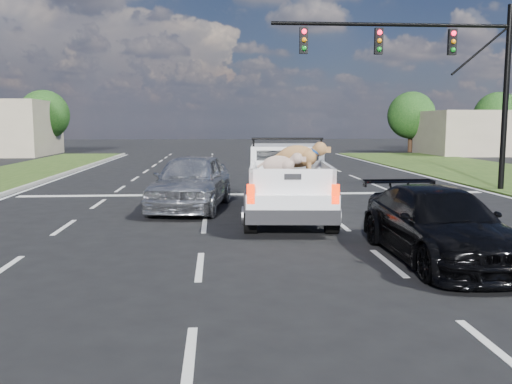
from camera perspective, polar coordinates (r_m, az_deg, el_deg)
ground at (r=10.09m, az=4.14°, el=-7.64°), size 160.00×160.00×0.00m
road_markings at (r=16.47m, az=0.83°, el=-1.78°), size 17.75×60.00×0.01m
traffic_signal at (r=22.02m, az=19.36°, el=12.41°), size 9.11×0.31×7.00m
building_right at (r=49.54m, az=24.14°, el=5.70°), size 12.00×7.00×3.60m
tree_far_c at (r=49.83m, az=-21.41°, el=7.55°), size 4.20×4.20×5.40m
tree_far_d at (r=50.74m, az=16.03°, el=7.75°), size 4.20×4.20×5.40m
tree_far_e at (r=54.01m, az=24.09°, el=7.36°), size 4.20×4.20×5.40m
pickup_truck at (r=15.02m, az=3.31°, el=1.28°), size 2.64×6.03×2.20m
silver_sedan at (r=16.54m, az=-6.85°, el=1.14°), size 2.74×5.21×1.69m
black_coupe at (r=10.85m, az=18.69°, el=-3.26°), size 2.02×4.74×1.36m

